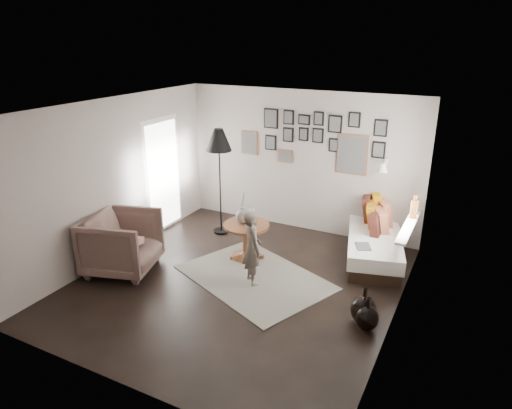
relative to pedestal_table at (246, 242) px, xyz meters
The scene contains 23 objects.
ground 0.91m from the pedestal_table, 70.51° to the right, with size 4.80×4.80×0.00m, color black.
wall_back 1.91m from the pedestal_table, 79.64° to the left, with size 4.50×4.50×0.00m, color #9E928A.
wall_front 3.39m from the pedestal_table, 84.86° to the right, with size 4.50×4.50×0.00m, color #9E928A.
wall_left 2.36m from the pedestal_table, 157.37° to the right, with size 4.80×4.80×0.00m, color #9E928A.
wall_right 2.86m from the pedestal_table, 17.84° to the right, with size 4.80×4.80×0.00m, color #9E928A.
ceiling 2.48m from the pedestal_table, 70.51° to the right, with size 4.80×4.80×0.00m, color white.
door_left 2.13m from the pedestal_table, 168.87° to the left, with size 0.00×2.14×2.14m.
window_right 2.60m from the pedestal_table, 12.00° to the left, with size 0.15×1.32×1.30m.
gallery_wall 2.22m from the pedestal_table, 69.78° to the left, with size 2.74×0.03×1.08m.
wall_sconce 2.55m from the pedestal_table, 35.60° to the left, with size 0.18×0.36×0.16m.
rug 0.76m from the pedestal_table, 52.17° to the right, with size 2.20×1.54×0.01m, color beige.
pedestal_table is the anchor object (origin of this frame).
vase 0.49m from the pedestal_table, 165.96° to the left, with size 0.22×0.22×0.54m.
candles 0.47m from the pedestal_table, ahead, with size 0.13×0.13×0.28m.
daybed 2.15m from the pedestal_table, 28.02° to the left, with size 1.28×2.06×0.94m.
magazine_on_daybed 1.89m from the pedestal_table, 11.23° to the left, with size 0.21×0.29×0.02m, color black.
armchair 1.98m from the pedestal_table, 139.97° to the right, with size 1.00×1.03×0.94m, color brown.
armchair_cushion 1.93m from the pedestal_table, 140.54° to the right, with size 0.42×0.42×0.11m, color silver.
floor_lamp 1.82m from the pedestal_table, 142.53° to the left, with size 0.46×0.46×1.96m.
magazine_basket 2.13m from the pedestal_table, 143.38° to the right, with size 0.43×0.43×0.41m.
demijohn_large 2.41m from the pedestal_table, 23.48° to the right, with size 0.33×0.33×0.50m.
demijohn_small 2.53m from the pedestal_table, 25.27° to the right, with size 0.29×0.29×0.46m.
child 0.90m from the pedestal_table, 56.22° to the right, with size 0.42×0.28×1.15m, color #655950.
Camera 1 is at (2.96, -5.21, 3.49)m, focal length 32.00 mm.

